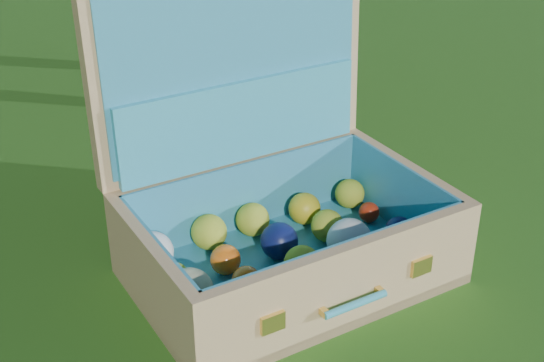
# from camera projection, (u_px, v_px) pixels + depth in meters

# --- Properties ---
(ground) EXTENTS (60.00, 60.00, 0.00)m
(ground) POSITION_uv_depth(u_px,v_px,m) (245.00, 292.00, 1.46)
(ground) COLOR #215114
(ground) RESTS_ON ground
(suitcase) EXTENTS (0.63, 0.50, 0.57)m
(suitcase) POSITION_uv_depth(u_px,v_px,m) (268.00, 191.00, 1.49)
(suitcase) COLOR tan
(suitcase) RESTS_ON ground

